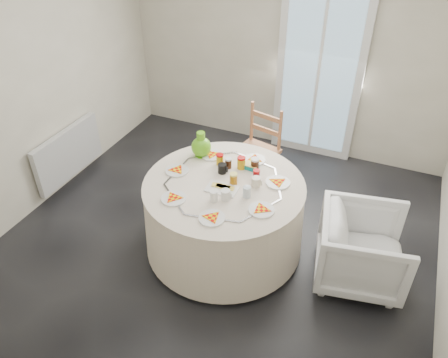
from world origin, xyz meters
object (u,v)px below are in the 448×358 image
at_px(radiator, 69,153).
at_px(wooden_chair, 256,151).
at_px(table, 224,216).
at_px(green_pitcher, 201,144).
at_px(armchair, 364,245).

xyz_separation_m(radiator, wooden_chair, (1.96, 0.74, 0.09)).
relative_size(table, green_pitcher, 5.96).
bearing_deg(green_pitcher, table, -27.10).
relative_size(table, armchair, 1.98).
relative_size(wooden_chair, armchair, 1.28).
distance_m(table, wooden_chair, 1.04).
height_order(radiator, armchair, armchair).
bearing_deg(table, radiator, 171.87).
xyz_separation_m(table, armchair, (1.24, 0.12, 0.02)).
relative_size(armchair, green_pitcher, 3.01).
distance_m(radiator, wooden_chair, 2.10).
relative_size(radiator, armchair, 1.35).
height_order(radiator, wooden_chair, wooden_chair).
bearing_deg(armchair, green_pitcher, 71.99).
relative_size(radiator, wooden_chair, 1.05).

